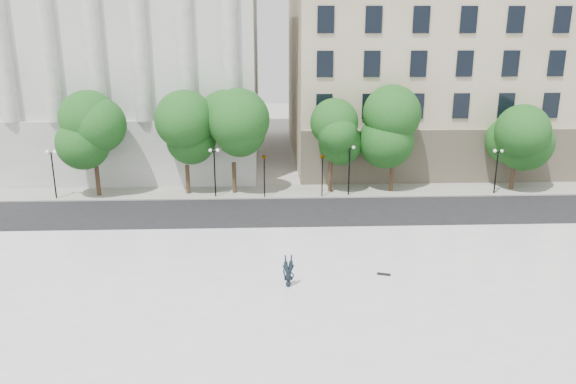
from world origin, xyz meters
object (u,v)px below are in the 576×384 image
(traffic_light_west, at_px, (264,155))
(traffic_light_east, at_px, (323,154))
(person_lying, at_px, (289,282))
(skateboard, at_px, (384,274))

(traffic_light_west, xyz_separation_m, traffic_light_east, (4.81, 0.00, 0.01))
(traffic_light_east, bearing_deg, traffic_light_west, 180.00)
(traffic_light_west, relative_size, person_lying, 2.38)
(traffic_light_east, xyz_separation_m, skateboard, (1.90, -16.14, -3.23))
(traffic_light_east, bearing_deg, person_lying, -101.46)
(traffic_light_west, xyz_separation_m, skateboard, (6.71, -16.14, -3.23))
(traffic_light_east, distance_m, person_lying, 17.94)
(traffic_light_west, height_order, skateboard, traffic_light_west)
(skateboard, bearing_deg, traffic_light_east, 114.04)
(traffic_light_west, distance_m, traffic_light_east, 4.81)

